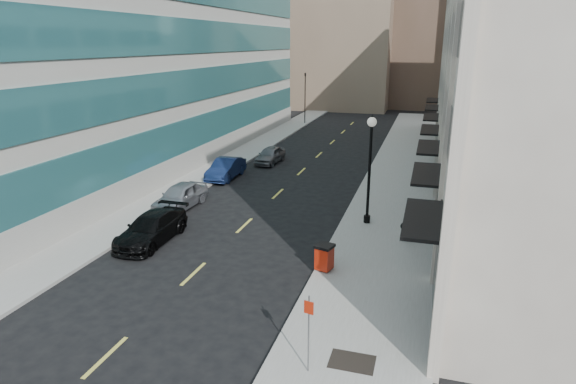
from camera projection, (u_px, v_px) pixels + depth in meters
The scene contains 18 objects.
sidewalk_right at pixel (393, 203), 29.72m from camera, with size 5.00×80.00×0.15m, color gray.
sidewalk_left at pixel (189, 185), 33.54m from camera, with size 3.00×80.00×0.15m, color gray.
building_right at pixel (561, 52), 30.88m from camera, with size 15.30×46.50×18.25m.
building_left at pixel (119, 37), 39.56m from camera, with size 16.14×46.00×20.00m.
skyline_tan_near at pixel (349, 12), 72.61m from camera, with size 14.00×18.00×28.00m, color #806A54.
skyline_tan_far at pixel (302, 34), 85.38m from camera, with size 12.00×14.00×22.00m, color #806A54.
skyline_stone at pixel (504, 39), 65.97m from camera, with size 10.00×14.00×20.00m, color beige.
grate_far at pixel (352, 362), 14.85m from camera, with size 1.40×1.00×0.01m, color black.
road_centerline at pixel (263, 208), 29.04m from camera, with size 0.15×68.20×0.01m.
traffic_signal at pixel (305, 76), 57.19m from camera, with size 0.66×0.66×6.98m.
car_black_pickup at pixel (151, 228), 23.96m from camera, with size 1.99×4.89×1.42m, color black.
car_silver_sedan at pixel (180, 196), 28.84m from camera, with size 1.78×4.43×1.51m, color #93969C.
car_blue_sedan at pixel (226, 169), 35.17m from camera, with size 1.56×4.46×1.47m, color #13224A.
car_grey_sedan at pixel (270, 155), 39.66m from camera, with size 1.59×3.96×1.35m, color slate.
trash_bin at pixel (324, 256), 20.69m from camera, with size 0.88×0.89×1.17m.
lamppost at pixel (370, 161), 25.30m from camera, with size 0.49×0.49×5.90m.
sign_post at pixel (309, 324), 13.95m from camera, with size 0.30×0.09×2.53m.
urn_planter at pixel (407, 229), 23.97m from camera, with size 0.64×0.64×0.89m.
Camera 1 is at (9.30, -8.85, 9.59)m, focal length 30.00 mm.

